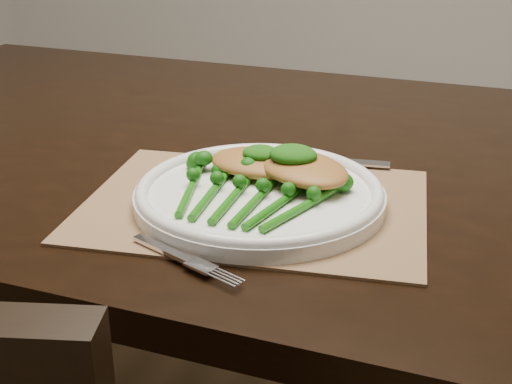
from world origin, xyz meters
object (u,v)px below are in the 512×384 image
(dining_table, at_px, (255,355))
(chicken_fillet_left, at_px, (261,163))
(dinner_plate, at_px, (260,194))
(broccolini_bundle, at_px, (245,198))
(placemat, at_px, (254,205))

(dining_table, height_order, chicken_fillet_left, chicken_fillet_left)
(dinner_plate, relative_size, broccolini_bundle, 1.65)
(dinner_plate, relative_size, chicken_fillet_left, 2.27)
(dinner_plate, bearing_deg, placemat, -174.76)
(dinner_plate, bearing_deg, dining_table, 112.80)
(chicken_fillet_left, bearing_deg, broccolini_bundle, -79.42)
(chicken_fillet_left, bearing_deg, dining_table, 115.38)
(placemat, height_order, chicken_fillet_left, chicken_fillet_left)
(chicken_fillet_left, relative_size, broccolini_bundle, 0.73)
(placemat, height_order, dinner_plate, dinner_plate)
(dining_table, height_order, broccolini_bundle, broccolini_bundle)
(broccolini_bundle, bearing_deg, placemat, 93.29)
(dining_table, xyz_separation_m, broccolini_bundle, (0.08, -0.24, 0.40))
(dining_table, relative_size, placemat, 4.04)
(dining_table, height_order, placemat, placemat)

